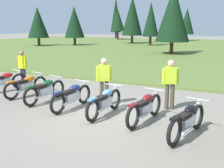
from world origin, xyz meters
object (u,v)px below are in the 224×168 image
object	(u,v)px
motorcycle_red	(4,81)
motorcycle_orange	(27,85)
motorcycle_sky_blue	(105,102)
motorcycle_maroon	(145,107)
motorcycle_navy	(72,96)
rider_with_back_turned	(104,79)
motorcycle_black	(187,120)
motorcycle_british_green	(45,90)
rider_near_row_end	(170,82)
rider_in_hivis_vest	(23,67)

from	to	relation	value
motorcycle_red	motorcycle_orange	size ratio (longest dim) A/B	0.97
motorcycle_sky_blue	motorcycle_maroon	bearing A→B (deg)	-1.30
motorcycle_navy	rider_with_back_turned	distance (m)	1.26
motorcycle_sky_blue	motorcycle_black	bearing A→B (deg)	-12.50
motorcycle_british_green	motorcycle_orange	bearing A→B (deg)	164.96
motorcycle_orange	motorcycle_sky_blue	distance (m)	3.95
motorcycle_orange	motorcycle_navy	distance (m)	2.64
motorcycle_sky_blue	rider_with_back_turned	world-z (taller)	rider_with_back_turned
motorcycle_maroon	motorcycle_black	distance (m)	1.42
motorcycle_red	motorcycle_maroon	size ratio (longest dim) A/B	0.97
motorcycle_maroon	rider_near_row_end	bearing A→B (deg)	77.44
motorcycle_black	rider_near_row_end	bearing A→B (deg)	115.12
motorcycle_british_green	motorcycle_maroon	xyz separation A→B (m)	(4.01, -0.41, 0.00)
motorcycle_orange	motorcycle_british_green	world-z (taller)	same
motorcycle_sky_blue	rider_near_row_end	xyz separation A→B (m)	(1.68, 1.49, 0.51)
motorcycle_british_green	rider_near_row_end	distance (m)	4.52
rider_with_back_turned	rider_in_hivis_vest	bearing A→B (deg)	169.18
motorcycle_orange	motorcycle_sky_blue	world-z (taller)	same
rider_in_hivis_vest	motorcycle_navy	bearing A→B (deg)	-24.03
motorcycle_orange	rider_with_back_turned	bearing A→B (deg)	3.88
motorcycle_british_green	motorcycle_maroon	bearing A→B (deg)	-5.83
motorcycle_black	rider_with_back_turned	size ratio (longest dim) A/B	1.24
motorcycle_navy	motorcycle_orange	bearing A→B (deg)	167.10
rider_near_row_end	rider_with_back_turned	bearing A→B (deg)	-165.88
motorcycle_navy	motorcycle_black	bearing A→B (deg)	-10.07
motorcycle_red	rider_in_hivis_vest	bearing A→B (deg)	80.50
rider_near_row_end	rider_with_back_turned	distance (m)	2.26
motorcycle_red	motorcycle_navy	size ratio (longest dim) A/B	0.97
motorcycle_british_green	rider_with_back_turned	world-z (taller)	rider_with_back_turned
motorcycle_sky_blue	rider_with_back_turned	bearing A→B (deg)	118.60
rider_near_row_end	motorcycle_navy	bearing A→B (deg)	-155.40
motorcycle_black	rider_with_back_turned	distance (m)	3.54
motorcycle_navy	motorcycle_sky_blue	bearing A→B (deg)	-5.05
motorcycle_sky_blue	motorcycle_maroon	world-z (taller)	same
motorcycle_orange	rider_near_row_end	distance (m)	5.64
motorcycle_maroon	motorcycle_orange	bearing A→B (deg)	171.98
motorcycle_orange	motorcycle_navy	size ratio (longest dim) A/B	1.00
motorcycle_british_green	motorcycle_black	bearing A→B (deg)	-10.29
motorcycle_sky_blue	motorcycle_black	distance (m)	2.71
motorcycle_red	rider_in_hivis_vest	size ratio (longest dim) A/B	1.22
motorcycle_navy	motorcycle_black	xyz separation A→B (m)	(3.96, -0.70, 0.00)
rider_with_back_turned	motorcycle_maroon	bearing A→B (deg)	-27.56
motorcycle_red	rider_near_row_end	distance (m)	7.01
motorcycle_orange	rider_in_hivis_vest	world-z (taller)	rider_in_hivis_vest
motorcycle_british_green	rider_with_back_turned	distance (m)	2.29
rider_with_back_turned	motorcycle_navy	bearing A→B (deg)	-134.44
motorcycle_red	rider_with_back_turned	world-z (taller)	rider_with_back_turned
motorcycle_sky_blue	motorcycle_black	size ratio (longest dim) A/B	1.02
rider_near_row_end	rider_with_back_turned	xyz separation A→B (m)	(-2.19, -0.55, 0.00)
motorcycle_black	rider_near_row_end	world-z (taller)	rider_near_row_end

